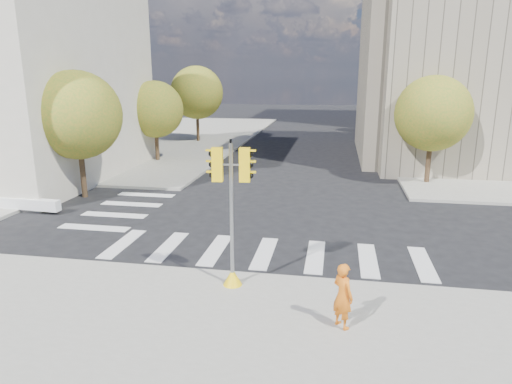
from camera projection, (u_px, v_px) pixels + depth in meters
The scene contains 13 objects.
ground at pixel (275, 235), 18.13m from camera, with size 160.00×160.00×0.00m, color black.
sidewalk_far_left at pixel (114, 136), 46.26m from camera, with size 28.00×40.00×0.15m, color gray.
tree_lw_near at pixel (77, 115), 22.65m from camera, with size 4.40×4.40×6.41m.
tree_lw_mid at pixel (155, 109), 32.30m from camera, with size 4.00×4.00×5.77m.
tree_lw_far at pixel (197, 93), 41.64m from camera, with size 4.80×4.80×6.95m.
tree_re_near at pixel (433, 114), 25.39m from camera, with size 4.20×4.20×6.16m.
tree_re_mid at pixel (404, 98), 36.75m from camera, with size 4.60×4.60×6.66m.
tree_re_far at pixel (388, 97), 48.32m from camera, with size 4.00×4.00×5.88m.
lamp_near at pixel (430, 100), 28.98m from camera, with size 0.35×0.18×8.11m.
lamp_far at pixel (401, 92), 42.33m from camera, with size 0.35×0.18×8.11m.
traffic_signal at pixel (232, 226), 13.03m from camera, with size 1.08×0.56×4.32m.
photographer at pixel (343, 296), 11.04m from camera, with size 0.61×0.40×1.67m, color orange.
planter_wall at pixel (2, 202), 21.28m from camera, with size 6.00×0.40×0.50m, color white.
Camera 1 is at (2.24, -17.00, 6.18)m, focal length 32.00 mm.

